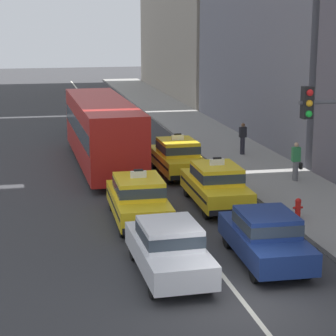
{
  "coord_description": "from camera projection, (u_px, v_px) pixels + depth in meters",
  "views": [
    {
      "loc": [
        -5.27,
        -14.78,
        7.2
      ],
      "look_at": [
        0.18,
        9.92,
        1.3
      ],
      "focal_mm": 69.93,
      "sensor_mm": 36.0,
      "label": 1
    }
  ],
  "objects": [
    {
      "name": "sedan_right_nearest",
      "position": [
        266.0,
        235.0,
        19.37
      ],
      "size": [
        1.91,
        4.36,
        1.58
      ],
      "color": "black",
      "rests_on": "ground"
    },
    {
      "name": "pedestrian_by_storefront",
      "position": [
        243.0,
        138.0,
        33.97
      ],
      "size": [
        0.36,
        0.24,
        1.64
      ],
      "color": "#23232D",
      "rests_on": "sidewalk_curb"
    },
    {
      "name": "taxi_left_second",
      "position": [
        138.0,
        198.0,
        23.2
      ],
      "size": [
        1.92,
        4.6,
        1.96
      ],
      "color": "black",
      "rests_on": "ground"
    },
    {
      "name": "ground_plane",
      "position": [
        244.0,
        303.0,
        16.79
      ],
      "size": [
        160.0,
        160.0,
        0.0
      ],
      "primitive_type": "plane",
      "color": "#353538"
    },
    {
      "name": "sedan_left_nearest",
      "position": [
        169.0,
        247.0,
        18.39
      ],
      "size": [
        1.83,
        4.33,
        1.58
      ],
      "color": "black",
      "rests_on": "ground"
    },
    {
      "name": "bus_left_third",
      "position": [
        102.0,
        129.0,
        31.77
      ],
      "size": [
        2.7,
        11.24,
        3.22
      ],
      "color": "black",
      "rests_on": "ground"
    },
    {
      "name": "lane_stripe_left_right",
      "position": [
        125.0,
        150.0,
        35.81
      ],
      "size": [
        0.14,
        80.0,
        0.01
      ],
      "primitive_type": "cube",
      "color": "silver",
      "rests_on": "ground"
    },
    {
      "name": "sedan_left_fourth",
      "position": [
        87.0,
        120.0,
        40.75
      ],
      "size": [
        1.81,
        4.32,
        1.58
      ],
      "color": "black",
      "rests_on": "ground"
    },
    {
      "name": "pedestrian_mid_block",
      "position": [
        296.0,
        162.0,
        28.5
      ],
      "size": [
        0.47,
        0.24,
        1.7
      ],
      "color": "slate",
      "rests_on": "sidewalk_curb"
    },
    {
      "name": "taxi_right_third",
      "position": [
        177.0,
        156.0,
        30.15
      ],
      "size": [
        1.89,
        4.59,
        1.96
      ],
      "color": "black",
      "rests_on": "ground"
    },
    {
      "name": "taxi_right_second",
      "position": [
        216.0,
        184.0,
        25.14
      ],
      "size": [
        1.89,
        4.59,
        1.96
      ],
      "color": "black",
      "rests_on": "ground"
    },
    {
      "name": "fire_hydrant",
      "position": [
        298.0,
        207.0,
        23.29
      ],
      "size": [
        0.36,
        0.22,
        0.73
      ],
      "color": "red",
      "rests_on": "sidewalk_curb"
    },
    {
      "name": "sidewalk_curb",
      "position": [
        253.0,
        164.0,
        32.21
      ],
      "size": [
        4.0,
        90.0,
        0.15
      ],
      "primitive_type": "cube",
      "color": "gray",
      "rests_on": "ground"
    }
  ]
}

